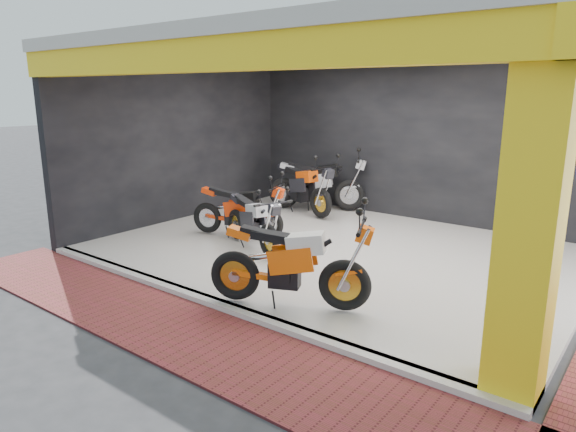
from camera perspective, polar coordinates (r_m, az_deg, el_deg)
ground at (r=7.85m, az=-2.57°, el=-7.76°), size 80.00×80.00×0.00m
showroom_floor at (r=9.36m, az=5.36°, el=-3.90°), size 8.00×6.00×0.10m
showroom_ceiling at (r=8.96m, az=5.89°, el=18.31°), size 8.40×6.40×0.20m
back_wall at (r=11.72m, az=13.78°, el=7.83°), size 8.20×0.20×3.50m
left_wall at (r=11.69m, az=-11.83°, el=7.91°), size 0.20×6.20×3.50m
corner_column at (r=5.04m, az=25.38°, el=-0.49°), size 0.50×0.50×3.50m
header_beam_front at (r=6.59m, az=-8.77°, el=17.29°), size 8.40×0.30×0.40m
floor_kerb at (r=7.15m, az=-7.94°, el=-9.69°), size 8.00×0.20×0.10m
paver_front at (r=6.69m, az=-12.79°, el=-11.93°), size 9.00×1.40×0.03m
moto_hero at (r=6.52m, az=6.39°, el=-4.94°), size 2.42×1.69×1.39m
moto_row_a at (r=8.62m, az=-2.15°, el=-0.94°), size 2.07×1.36×1.19m
moto_row_b at (r=9.64m, az=-2.21°, el=0.82°), size 2.17×1.30×1.25m
moto_row_c at (r=11.31m, az=3.69°, el=3.12°), size 2.43×1.47×1.40m
moto_row_d at (r=12.13m, az=6.87°, el=3.96°), size 2.56×1.91×1.48m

